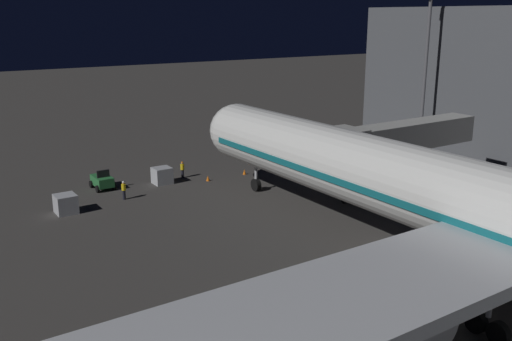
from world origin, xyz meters
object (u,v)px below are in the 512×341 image
object	(u,v)px
ground_crew_near_nose_gear	(182,169)
ground_crew_by_belt_loader	(124,189)
pushback_tug	(102,181)
baggage_container_far_row	(162,176)
apron_floodlight_mast	(426,60)
jet_bridge	(391,139)
traffic_cone_nose_starboard	(208,178)
baggage_container_near_belt	(66,204)
traffic_cone_nose_port	(244,172)

from	to	relation	value
ground_crew_near_nose_gear	ground_crew_by_belt_loader	world-z (taller)	ground_crew_by_belt_loader
pushback_tug	ground_crew_near_nose_gear	size ratio (longest dim) A/B	1.57
baggage_container_far_row	ground_crew_near_nose_gear	world-z (taller)	ground_crew_near_nose_gear
apron_floodlight_mast	pushback_tug	world-z (taller)	apron_floodlight_mast
jet_bridge	pushback_tug	xyz separation A→B (m)	(21.93, -16.30, -4.48)
traffic_cone_nose_starboard	baggage_container_far_row	bearing A→B (deg)	-21.94
pushback_tug	traffic_cone_nose_starboard	world-z (taller)	pushback_tug
apron_floodlight_mast	ground_crew_by_belt_loader	size ratio (longest dim) A/B	11.01
apron_floodlight_mast	baggage_container_near_belt	world-z (taller)	apron_floodlight_mast
baggage_container_near_belt	ground_crew_near_nose_gear	xyz separation A→B (m)	(-13.11, -4.28, 0.15)
jet_bridge	ground_crew_by_belt_loader	xyz separation A→B (m)	(21.41, -11.96, -4.29)
baggage_container_far_row	ground_crew_near_nose_gear	distance (m)	2.74
pushback_tug	traffic_cone_nose_port	distance (m)	14.59
jet_bridge	baggage_container_far_row	xyz separation A→B (m)	(16.38, -14.70, -4.44)
ground_crew_by_belt_loader	traffic_cone_nose_port	world-z (taller)	ground_crew_by_belt_loader
jet_bridge	traffic_cone_nose_starboard	xyz separation A→B (m)	(12.13, -12.99, -4.99)
apron_floodlight_mast	ground_crew_by_belt_loader	distance (m)	38.42
apron_floodlight_mast	traffic_cone_nose_port	xyz separation A→B (m)	(23.30, -3.41, -10.86)
jet_bridge	baggage_container_near_belt	distance (m)	29.43
pushback_tug	traffic_cone_nose_port	bearing A→B (deg)	166.86
baggage_container_far_row	ground_crew_by_belt_loader	bearing A→B (deg)	28.52
traffic_cone_nose_starboard	ground_crew_by_belt_loader	bearing A→B (deg)	6.31
baggage_container_far_row	traffic_cone_nose_starboard	xyz separation A→B (m)	(-4.24, 1.71, -0.55)
ground_crew_near_nose_gear	baggage_container_near_belt	bearing A→B (deg)	18.08
traffic_cone_nose_port	baggage_container_near_belt	bearing A→B (deg)	5.40
baggage_container_near_belt	traffic_cone_nose_port	bearing A→B (deg)	-174.60
apron_floodlight_mast	pushback_tug	distance (m)	39.48
ground_crew_by_belt_loader	ground_crew_near_nose_gear	bearing A→B (deg)	-155.47
baggage_container_far_row	ground_crew_by_belt_loader	distance (m)	5.73
apron_floodlight_mast	traffic_cone_nose_starboard	bearing A→B (deg)	-7.01
pushback_tug	baggage_container_far_row	distance (m)	5.78
baggage_container_far_row	ground_crew_by_belt_loader	size ratio (longest dim) A/B	0.99
ground_crew_near_nose_gear	traffic_cone_nose_port	xyz separation A→B (m)	(-6.02, 2.47, -0.68)
apron_floodlight_mast	baggage_container_far_row	distance (m)	33.95
pushback_tug	ground_crew_by_belt_loader	world-z (taller)	pushback_tug
jet_bridge	traffic_cone_nose_starboard	world-z (taller)	jet_bridge
apron_floodlight_mast	baggage_container_far_row	world-z (taller)	apron_floodlight_mast
traffic_cone_nose_starboard	apron_floodlight_mast	bearing A→B (deg)	172.99
apron_floodlight_mast	pushback_tug	bearing A→B (deg)	-10.16
pushback_tug	baggage_container_near_belt	size ratio (longest dim) A/B	1.53
baggage_container_far_row	traffic_cone_nose_starboard	world-z (taller)	baggage_container_far_row
baggage_container_near_belt	apron_floodlight_mast	bearing A→B (deg)	177.84
jet_bridge	pushback_tug	bearing A→B (deg)	-36.62
ground_crew_near_nose_gear	traffic_cone_nose_port	distance (m)	6.54
apron_floodlight_mast	traffic_cone_nose_starboard	world-z (taller)	apron_floodlight_mast
baggage_container_far_row	ground_crew_near_nose_gear	bearing A→B (deg)	-163.84
apron_floodlight_mast	jet_bridge	bearing A→B (deg)	31.60
apron_floodlight_mast	baggage_container_near_belt	xyz separation A→B (m)	(42.42, -1.60, -10.32)
traffic_cone_nose_port	traffic_cone_nose_starboard	world-z (taller)	same
ground_crew_by_belt_loader	baggage_container_near_belt	bearing A→B (deg)	8.17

